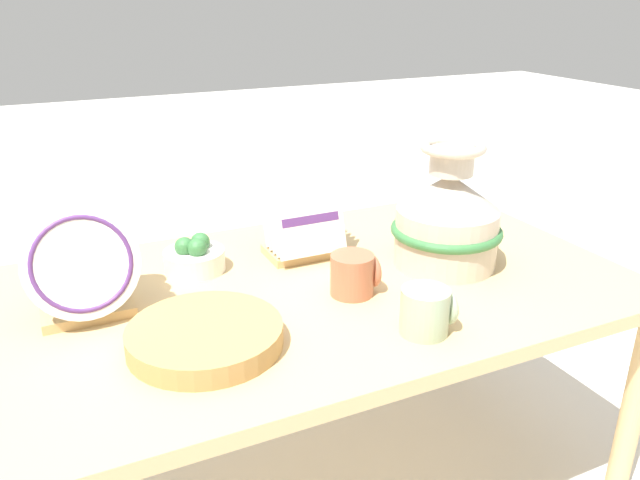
{
  "coord_description": "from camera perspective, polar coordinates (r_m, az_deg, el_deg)",
  "views": [
    {
      "loc": [
        -0.57,
        -1.22,
        1.27
      ],
      "look_at": [
        0.0,
        0.0,
        0.73
      ],
      "focal_mm": 35.0,
      "sensor_mm": 36.0,
      "label": 1
    }
  ],
  "objects": [
    {
      "name": "mug_sage_glaze",
      "position": [
        1.29,
        9.75,
        -6.39
      ],
      "size": [
        0.11,
        0.1,
        0.1
      ],
      "color": "#9EB28E",
      "rests_on": "display_table"
    },
    {
      "name": "display_table",
      "position": [
        1.52,
        0.0,
        -5.98
      ],
      "size": [
        1.48,
        0.87,
        0.62
      ],
      "color": "tan",
      "rests_on": "ground_plane"
    },
    {
      "name": "fruit_bowl",
      "position": [
        1.58,
        -11.4,
        -1.55
      ],
      "size": [
        0.15,
        0.15,
        0.09
      ],
      "color": "white",
      "rests_on": "display_table"
    },
    {
      "name": "dish_rack_square_plates",
      "position": [
        1.62,
        -1.65,
        1.4
      ],
      "size": [
        0.19,
        0.16,
        0.2
      ],
      "color": "tan",
      "rests_on": "display_table"
    },
    {
      "name": "dish_rack_round_plates",
      "position": [
        1.39,
        -20.92,
        -2.65
      ],
      "size": [
        0.23,
        0.17,
        0.25
      ],
      "color": "tan",
      "rests_on": "display_table"
    },
    {
      "name": "wicker_charger_stack",
      "position": [
        1.25,
        -10.45,
        -8.64
      ],
      "size": [
        0.31,
        0.31,
        0.04
      ],
      "color": "tan",
      "rests_on": "display_table"
    },
    {
      "name": "mug_terracotta_glaze",
      "position": [
        1.43,
        3.13,
        -3.14
      ],
      "size": [
        0.11,
        0.1,
        0.1
      ],
      "color": "#B76647",
      "rests_on": "display_table"
    },
    {
      "name": "ceramic_vase",
      "position": [
        1.58,
        11.57,
        2.11
      ],
      "size": [
        0.28,
        0.28,
        0.31
      ],
      "color": "beige",
      "rests_on": "display_table"
    }
  ]
}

